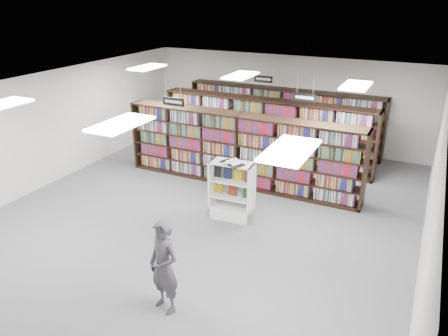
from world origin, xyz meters
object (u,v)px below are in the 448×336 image
at_px(bookshelf_row_near, 240,150).
at_px(endcap_display, 232,199).
at_px(shopper, 164,267).
at_px(open_book, 232,162).

bearing_deg(bookshelf_row_near, endcap_display, -70.61).
xyz_separation_m(endcap_display, shopper, (0.37, -3.58, 0.39)).
xyz_separation_m(open_book, shopper, (0.35, -3.47, -0.63)).
height_order(open_book, shopper, shopper).
height_order(endcap_display, open_book, open_book).
distance_m(endcap_display, open_book, 1.03).
bearing_deg(shopper, endcap_display, 112.72).
bearing_deg(open_book, bookshelf_row_near, 131.49).
bearing_deg(open_book, endcap_display, 125.86).
bearing_deg(open_book, shopper, -61.89).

